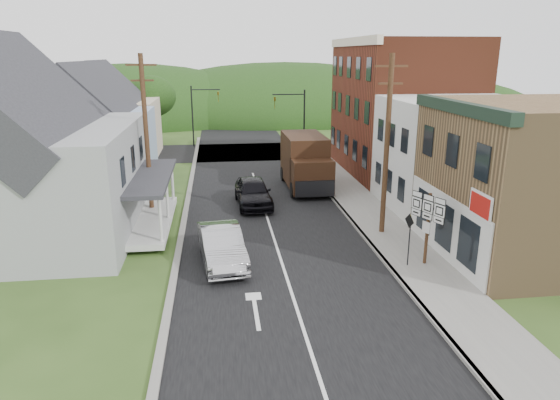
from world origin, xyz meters
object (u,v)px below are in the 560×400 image
object	(u,v)px
delivery_van	(305,162)
warning_sign	(409,232)
silver_sedan	(222,246)
route_sign_cluster	(428,219)
dark_sedan	(253,192)

from	to	relation	value
delivery_van	warning_sign	world-z (taller)	delivery_van
silver_sedan	route_sign_cluster	bearing A→B (deg)	-16.71
dark_sedan	warning_sign	xyz separation A→B (m)	(5.92, -10.17, 0.80)
silver_sedan	warning_sign	xyz separation A→B (m)	(7.95, -1.58, 0.83)
dark_sedan	delivery_van	size ratio (longest dim) A/B	0.77
warning_sign	route_sign_cluster	bearing A→B (deg)	-7.54
silver_sedan	dark_sedan	distance (m)	8.82
delivery_van	dark_sedan	bearing A→B (deg)	-137.13
delivery_van	route_sign_cluster	size ratio (longest dim) A/B	2.05
silver_sedan	warning_sign	size ratio (longest dim) A/B	2.12
silver_sedan	dark_sedan	size ratio (longest dim) A/B	0.99
delivery_van	route_sign_cluster	xyz separation A→B (m)	(2.83, -13.74, 0.37)
silver_sedan	delivery_van	size ratio (longest dim) A/B	0.76
silver_sedan	route_sign_cluster	xyz separation A→B (m)	(8.75, -1.51, 1.39)
dark_sedan	route_sign_cluster	world-z (taller)	route_sign_cluster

